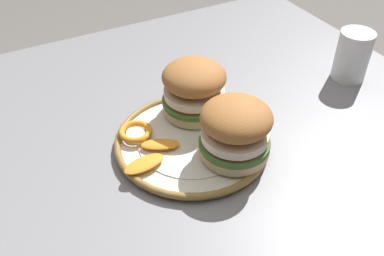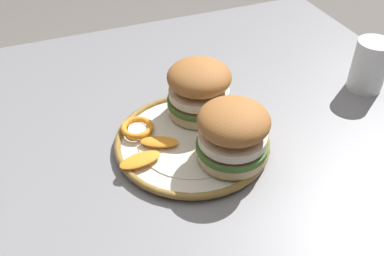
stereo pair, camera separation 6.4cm
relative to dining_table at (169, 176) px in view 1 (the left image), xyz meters
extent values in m
cube|color=gray|center=(0.00, 0.00, 0.09)|extent=(1.11, 0.88, 0.03)
cube|color=gray|center=(-0.50, -0.38, -0.27)|extent=(0.06, 0.06, 0.68)
cylinder|color=silver|center=(-0.03, 0.05, 0.11)|extent=(0.25, 0.25, 0.01)
torus|color=olive|center=(-0.03, 0.05, 0.12)|extent=(0.27, 0.27, 0.01)
cylinder|color=silver|center=(-0.03, 0.05, 0.12)|extent=(0.19, 0.19, 0.00)
cylinder|color=beige|center=(-0.07, -0.02, 0.13)|extent=(0.11, 0.11, 0.02)
cylinder|color=#477033|center=(-0.07, -0.02, 0.15)|extent=(0.12, 0.12, 0.01)
cylinder|color=#BC3828|center=(-0.07, -0.02, 0.15)|extent=(0.10, 0.10, 0.01)
cylinder|color=silver|center=(-0.07, -0.02, 0.16)|extent=(0.11, 0.11, 0.01)
ellipsoid|color=#A36633|center=(-0.07, -0.02, 0.20)|extent=(0.12, 0.12, 0.05)
cylinder|color=beige|center=(-0.07, 0.11, 0.13)|extent=(0.11, 0.11, 0.02)
cylinder|color=#477033|center=(-0.07, 0.11, 0.15)|extent=(0.12, 0.12, 0.01)
cylinder|color=#BC3828|center=(-0.07, 0.11, 0.15)|extent=(0.10, 0.10, 0.01)
cylinder|color=silver|center=(-0.07, 0.11, 0.16)|extent=(0.11, 0.11, 0.01)
ellipsoid|color=#A36633|center=(-0.07, 0.11, 0.20)|extent=(0.12, 0.12, 0.05)
torus|color=orange|center=(0.06, -0.01, 0.13)|extent=(0.08, 0.08, 0.01)
cylinder|color=#F4E5C6|center=(0.06, -0.01, 0.12)|extent=(0.03, 0.03, 0.00)
ellipsoid|color=orange|center=(0.03, 0.04, 0.13)|extent=(0.07, 0.05, 0.01)
ellipsoid|color=orange|center=(0.07, 0.07, 0.13)|extent=(0.07, 0.04, 0.01)
cylinder|color=white|center=(-0.42, 0.01, 0.16)|extent=(0.07, 0.07, 0.10)
cylinder|color=orange|center=(-0.42, 0.01, 0.14)|extent=(0.06, 0.06, 0.07)
camera|label=1|loc=(0.24, 0.54, 0.61)|focal=40.40mm
camera|label=2|loc=(0.18, 0.57, 0.61)|focal=40.40mm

